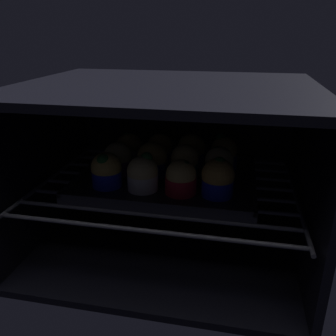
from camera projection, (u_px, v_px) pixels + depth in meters
The scene contains 15 objects.
oven_cavity at pixel (171, 164), 79.91cm from camera, with size 59.00×47.00×37.00cm.
oven_rack at pixel (167, 185), 77.29cm from camera, with size 54.80×42.00×0.80cm.
baking_tray at pixel (168, 179), 78.11cm from camera, with size 37.61×30.07×2.20cm.
muffin_row0_col0 at pixel (106, 171), 72.12cm from camera, with size 6.30×6.30×7.38cm.
muffin_row0_col1 at pixel (143, 174), 70.55cm from camera, with size 6.27×6.27×7.76cm.
muffin_row0_col2 at pixel (181, 178), 68.98cm from camera, with size 6.21×6.21×6.92cm.
muffin_row0_col3 at pixel (218, 178), 67.91cm from camera, with size 6.43×6.43×7.93cm.
muffin_row1_col0 at pixel (118, 159), 78.81cm from camera, with size 6.39×6.39×7.14cm.
muffin_row1_col1 at pixel (152, 160), 77.43cm from camera, with size 6.57×6.57×7.62cm.
muffin_row1_col2 at pixel (185, 162), 76.23cm from camera, with size 6.21×6.21×7.55cm.
muffin_row1_col3 at pixel (219, 165), 74.81cm from camera, with size 6.21×6.21×7.54cm.
muffin_row2_col0 at pixel (129, 149), 85.60cm from camera, with size 6.21×6.21×7.36cm.
muffin_row2_col1 at pixel (160, 150), 84.49cm from camera, with size 6.21×6.21×7.37cm.
muffin_row2_col2 at pixel (191, 151), 83.04cm from camera, with size 6.49×6.49×7.65cm.
muffin_row2_col3 at pixel (224, 154), 81.59cm from camera, with size 6.21×6.21×8.03cm.
Camera 1 is at (14.41, -47.02, 45.48)cm, focal length 37.76 mm.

